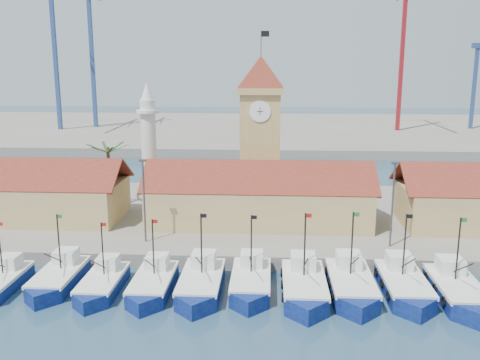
{
  "coord_description": "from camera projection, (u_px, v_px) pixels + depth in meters",
  "views": [
    {
      "loc": [
        1.32,
        -42.14,
        20.61
      ],
      "look_at": [
        -2.15,
        18.0,
        7.09
      ],
      "focal_mm": 40.0,
      "sensor_mm": 36.0,
      "label": 1
    }
  ],
  "objects": [
    {
      "name": "boat_6",
      "position": [
        304.0,
        288.0,
        47.45
      ],
      "size": [
        3.82,
        10.45,
        7.91
      ],
      "color": "#0B1158",
      "rests_on": "ground"
    },
    {
      "name": "boat_5",
      "position": [
        251.0,
        283.0,
        48.64
      ],
      "size": [
        3.56,
        9.74,
        7.37
      ],
      "color": "#0B1158",
      "rests_on": "ground"
    },
    {
      "name": "palm_tree",
      "position": [
        109.0,
        171.0,
        70.72
      ],
      "size": [
        5.6,
        5.03,
        8.39
      ],
      "color": "brown",
      "rests_on": "quay"
    },
    {
      "name": "ground",
      "position": [
        253.0,
        307.0,
        45.63
      ],
      "size": [
        400.0,
        400.0,
        0.0
      ],
      "primitive_type": "plane",
      "color": "#1C384B",
      "rests_on": "ground"
    },
    {
      "name": "crane_blue_near",
      "position": [
        90.0,
        39.0,
        146.68
      ],
      "size": [
        1.0,
        31.35,
        43.87
      ],
      "color": "navy",
      "rests_on": "terminal"
    },
    {
      "name": "quay",
      "position": [
        259.0,
        218.0,
        68.85
      ],
      "size": [
        140.0,
        32.0,
        1.5
      ],
      "primitive_type": "cube",
      "color": "gray",
      "rests_on": "ground"
    },
    {
      "name": "boat_7",
      "position": [
        352.0,
        287.0,
        47.8
      ],
      "size": [
        3.82,
        10.46,
        7.91
      ],
      "color": "#0B1158",
      "rests_on": "ground"
    },
    {
      "name": "clock_tower",
      "position": [
        260.0,
        129.0,
        68.34
      ],
      "size": [
        5.8,
        5.8,
        22.7
      ],
      "color": "tan",
      "rests_on": "quay"
    },
    {
      "name": "boat_1",
      "position": [
        58.0,
        279.0,
        49.58
      ],
      "size": [
        3.45,
        9.46,
        7.16
      ],
      "color": "#0B1158",
      "rests_on": "ground"
    },
    {
      "name": "boat_2",
      "position": [
        102.0,
        285.0,
        48.4
      ],
      "size": [
        3.25,
        8.91,
        6.74
      ],
      "color": "#0B1158",
      "rests_on": "ground"
    },
    {
      "name": "crane_red_right",
      "position": [
        404.0,
        40.0,
        139.05
      ],
      "size": [
        1.0,
        31.64,
        43.05
      ],
      "color": "maroon",
      "rests_on": "terminal"
    },
    {
      "name": "crane_blue_far",
      "position": [
        51.0,
        36.0,
        140.7
      ],
      "size": [
        1.0,
        34.93,
        44.24
      ],
      "color": "navy",
      "rests_on": "terminal"
    },
    {
      "name": "terminal",
      "position": [
        266.0,
        131.0,
        152.57
      ],
      "size": [
        240.0,
        80.0,
        2.0
      ],
      "primitive_type": "cube",
      "color": "gray",
      "rests_on": "ground"
    },
    {
      "name": "boat_8",
      "position": [
        404.0,
        287.0,
        47.72
      ],
      "size": [
        3.74,
        10.24,
        7.75
      ],
      "color": "#0B1158",
      "rests_on": "ground"
    },
    {
      "name": "lamp_posts",
      "position": [
        262.0,
        199.0,
        55.88
      ],
      "size": [
        80.7,
        0.25,
        9.03
      ],
      "color": "#3F3F44",
      "rests_on": "quay"
    },
    {
      "name": "hall_center",
      "position": [
        259.0,
        202.0,
        64.24
      ],
      "size": [
        27.04,
        10.13,
        7.61
      ],
      "color": "tan",
      "rests_on": "quay"
    },
    {
      "name": "minaret",
      "position": [
        149.0,
        143.0,
        71.62
      ],
      "size": [
        3.0,
        3.0,
        16.3
      ],
      "color": "silver",
      "rests_on": "quay"
    },
    {
      "name": "boat_9",
      "position": [
        458.0,
        292.0,
        46.64
      ],
      "size": [
        3.74,
        10.24,
        7.75
      ],
      "color": "#0B1158",
      "rests_on": "ground"
    },
    {
      "name": "hall_left",
      "position": [
        0.0,
        198.0,
        66.04
      ],
      "size": [
        31.2,
        10.13,
        7.61
      ],
      "color": "tan",
      "rests_on": "quay"
    },
    {
      "name": "boat_3",
      "position": [
        152.0,
        285.0,
        48.26
      ],
      "size": [
        3.42,
        9.37,
        7.09
      ],
      "color": "#0B1158",
      "rests_on": "ground"
    },
    {
      "name": "boat_4",
      "position": [
        201.0,
        285.0,
        48.16
      ],
      "size": [
        3.7,
        10.13,
        7.67
      ],
      "color": "#0B1158",
      "rests_on": "ground"
    }
  ]
}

